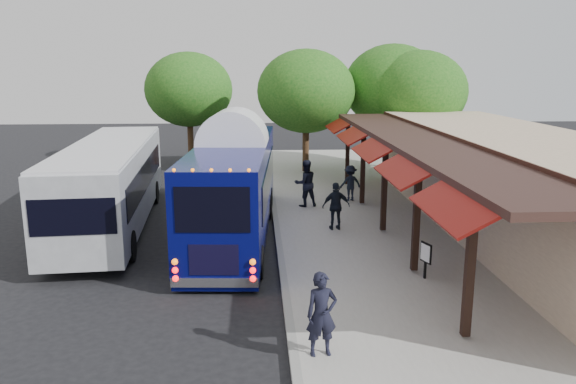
# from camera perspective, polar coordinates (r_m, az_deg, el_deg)

# --- Properties ---
(ground) EXTENTS (90.00, 90.00, 0.00)m
(ground) POSITION_cam_1_polar(r_m,az_deg,el_deg) (16.04, -0.65, -8.91)
(ground) COLOR black
(ground) RESTS_ON ground
(sidewalk) EXTENTS (10.00, 40.00, 0.15)m
(sidewalk) POSITION_cam_1_polar(r_m,az_deg,el_deg) (20.57, 12.91, -4.10)
(sidewalk) COLOR #9E9B93
(sidewalk) RESTS_ON ground
(curb) EXTENTS (0.20, 40.00, 0.16)m
(curb) POSITION_cam_1_polar(r_m,az_deg,el_deg) (19.79, -1.04, -4.45)
(curb) COLOR gray
(curb) RESTS_ON ground
(station_shelter) EXTENTS (8.15, 20.00, 3.60)m
(station_shelter) POSITION_cam_1_polar(r_m,az_deg,el_deg) (21.34, 21.90, 0.80)
(station_shelter) COLOR tan
(station_shelter) RESTS_ON ground
(coach_bus) EXTENTS (3.05, 11.22, 3.55)m
(coach_bus) POSITION_cam_1_polar(r_m,az_deg,el_deg) (19.74, -5.47, 0.95)
(coach_bus) COLOR #070A56
(coach_bus) RESTS_ON ground
(city_bus) EXTENTS (3.41, 11.87, 3.15)m
(city_bus) POSITION_cam_1_polar(r_m,az_deg,el_deg) (21.78, -17.54, 1.07)
(city_bus) COLOR #92959A
(city_bus) RESTS_ON ground
(ped_a) EXTENTS (0.69, 0.51, 1.75)m
(ped_a) POSITION_cam_1_polar(r_m,az_deg,el_deg) (11.55, 3.43, -12.30)
(ped_a) COLOR black
(ped_a) RESTS_ON sidewalk
(ped_b) EXTENTS (1.12, 0.98, 1.96)m
(ped_b) POSITION_cam_1_polar(r_m,az_deg,el_deg) (23.38, 1.78, 0.90)
(ped_b) COLOR black
(ped_b) RESTS_ON sidewalk
(ped_c) EXTENTS (1.05, 0.52, 1.72)m
(ped_c) POSITION_cam_1_polar(r_m,az_deg,el_deg) (20.12, 4.90, -1.44)
(ped_c) COLOR black
(ped_c) RESTS_ON sidewalk
(ped_d) EXTENTS (1.09, 0.75, 1.55)m
(ped_d) POSITION_cam_1_polar(r_m,az_deg,el_deg) (24.56, 6.34, 0.91)
(ped_d) COLOR black
(ped_d) RESTS_ON sidewalk
(sign_board) EXTENTS (0.19, 0.45, 1.03)m
(sign_board) POSITION_cam_1_polar(r_m,az_deg,el_deg) (15.94, 13.82, -6.18)
(sign_board) COLOR black
(sign_board) RESTS_ON sidewalk
(tree_left) EXTENTS (5.34, 5.34, 6.83)m
(tree_left) POSITION_cam_1_polar(r_m,az_deg,el_deg) (31.04, 1.85, 10.18)
(tree_left) COLOR #382314
(tree_left) RESTS_ON ground
(tree_mid) EXTENTS (5.59, 5.59, 7.15)m
(tree_mid) POSITION_cam_1_polar(r_m,az_deg,el_deg) (32.98, 10.59, 10.50)
(tree_mid) COLOR #382314
(tree_mid) RESTS_ON ground
(tree_right) EXTENTS (5.30, 5.30, 6.78)m
(tree_right) POSITION_cam_1_polar(r_m,az_deg,el_deg) (31.93, 13.11, 9.87)
(tree_right) COLOR #382314
(tree_right) RESTS_ON ground
(tree_far) EXTENTS (5.28, 5.28, 6.77)m
(tree_far) POSITION_cam_1_polar(r_m,az_deg,el_deg) (35.03, -10.05, 10.21)
(tree_far) COLOR #382314
(tree_far) RESTS_ON ground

